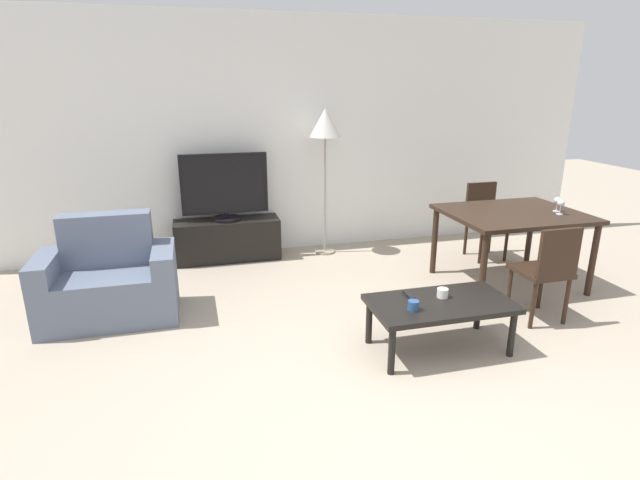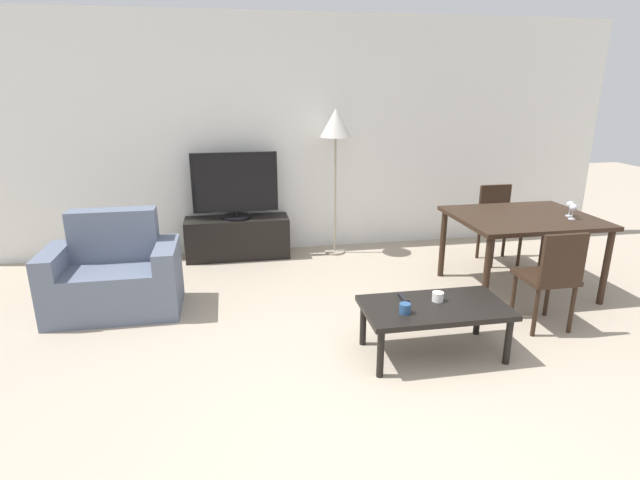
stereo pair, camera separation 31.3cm
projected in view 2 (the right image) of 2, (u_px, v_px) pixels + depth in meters
ground_plane at (392, 439)px, 2.86m from camera, size 18.00×18.00×0.00m
wall_back at (300, 137)px, 5.83m from camera, size 7.72×0.06×2.70m
armchair at (115, 277)px, 4.40m from camera, size 1.11×0.64×0.88m
tv_stand at (238, 238)px, 5.79m from camera, size 1.18×0.38×0.47m
tv at (235, 186)px, 5.60m from camera, size 0.95×0.32×0.75m
coffee_table at (435, 311)px, 3.66m from camera, size 1.06×0.57×0.40m
dining_table at (523, 224)px, 4.75m from camera, size 1.29×1.04×0.75m
dining_chair_near at (552, 275)px, 4.00m from camera, size 0.40×0.40×0.86m
dining_chair_far at (498, 219)px, 5.62m from camera, size 0.40×0.40×0.86m
floor_lamp at (336, 129)px, 5.57m from camera, size 0.35×0.35×1.69m
remote_primary at (403, 298)px, 3.75m from camera, size 0.04×0.15×0.02m
cup_white_near at (438, 297)px, 3.71m from camera, size 0.08×0.08×0.07m
cup_colored_far at (405, 308)px, 3.51m from camera, size 0.08×0.08×0.07m
wine_glass_left at (573, 209)px, 4.57m from camera, size 0.07×0.07×0.15m
wine_glass_center at (570, 206)px, 4.68m from camera, size 0.07×0.07×0.15m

